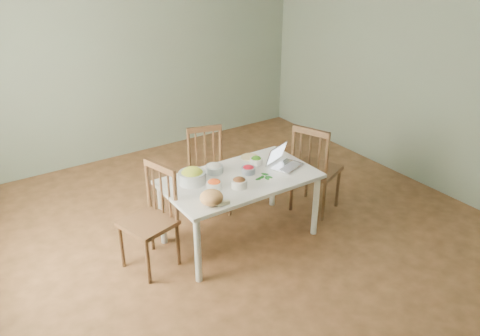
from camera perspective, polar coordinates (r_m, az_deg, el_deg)
floor at (r=5.02m, az=-0.38°, el=-7.63°), size 5.00×5.00×0.00m
wall_back at (r=6.57m, az=-12.82°, el=12.86°), size 5.00×0.00×2.70m
wall_right at (r=6.10m, az=19.99°, el=10.95°), size 0.00×5.00×2.70m
dining_table at (r=4.75m, az=0.00°, el=-4.82°), size 1.47×0.83×0.69m
chair_far at (r=5.18m, az=-3.65°, el=-0.55°), size 0.51×0.49×0.93m
chair_left at (r=4.37m, az=-10.92°, el=-6.13°), size 0.51×0.53×0.98m
chair_right at (r=5.26m, az=9.05°, el=0.10°), size 0.57×0.58×1.02m
bread_boule at (r=4.12m, az=-3.40°, el=-3.51°), size 0.27×0.27×0.13m
butter_stick at (r=4.13m, az=-2.02°, el=-4.19°), size 0.12×0.06×0.03m
bowl_squash at (r=4.48m, az=-5.68°, el=-0.91°), size 0.26×0.26×0.15m
bowl_carrot at (r=4.38m, az=-3.09°, el=-1.91°), size 0.16×0.16×0.08m
bowl_onion at (r=4.67m, az=-3.06°, el=-0.00°), size 0.21×0.21×0.09m
bowl_mushroom at (r=4.39m, az=-0.10°, el=-1.74°), size 0.19×0.19×0.10m
bowl_redpep at (r=4.65m, az=1.00°, el=-0.17°), size 0.15×0.15×0.08m
bowl_broccoli at (r=4.84m, az=1.92°, el=0.94°), size 0.17×0.17×0.08m
flatbread at (r=4.98m, az=1.15°, el=1.30°), size 0.21×0.21×0.02m
basil_bunch at (r=4.58m, az=2.72°, el=-1.03°), size 0.19×0.19×0.02m
laptop at (r=4.77m, az=5.73°, el=1.23°), size 0.38×0.36×0.21m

